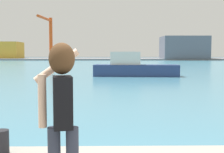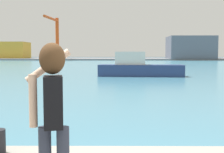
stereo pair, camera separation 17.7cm
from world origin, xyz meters
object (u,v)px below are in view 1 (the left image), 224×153
Objects in this scene: warehouse_right at (184,47)px; boat_moored at (134,68)px; person_photographer at (62,105)px; warehouse_left at (3,50)px; port_crane at (49,32)px; harbor_bollard at (1,142)px.

boat_moored is at bearing -108.26° from warehouse_right.
warehouse_right is (23.65, 86.46, 2.26)m from person_photographer.
warehouse_left is 0.88× the size of port_crane.
boat_moored is 64.82m from port_crane.
warehouse_right is at bearing -5.05° from warehouse_left.
warehouse_left reaches higher than boat_moored.
harbor_bollard is 85.17m from port_crane.
harbor_bollard is at bearing -71.02° from warehouse_left.
person_photographer is 86.79m from port_crane.
boat_moored is 76.38m from warehouse_left.
person_photographer is 0.23× the size of boat_moored.
harbor_bollard is 0.05× the size of boat_moored.
boat_moored is 0.72× the size of warehouse_left.
person_photographer is at bearing -105.30° from warehouse_right.
warehouse_right is at bearing 2.17° from port_crane.
person_photographer is 2.11m from harbor_bollard.
person_photographer is 0.13× the size of warehouse_right.
person_photographer is at bearing -79.00° from port_crane.
person_photographer reaches higher than harbor_bollard.
warehouse_right is (20.76, 62.92, 3.01)m from boat_moored.
harbor_bollard is at bearing -79.61° from port_crane.
port_crane is at bearing -22.43° from warehouse_left.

